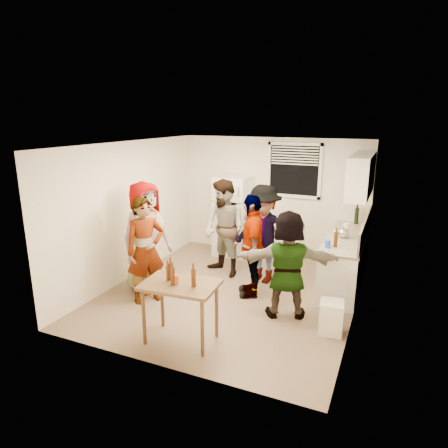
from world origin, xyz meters
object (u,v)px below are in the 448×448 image
at_px(wine_bottle, 356,224).
at_px(guest_orange, 285,315).
at_px(guest_back_right, 262,281).
at_px(guest_stripe, 148,300).
at_px(red_cup, 175,284).
at_px(guest_black, 251,294).
at_px(guest_grey, 149,288).
at_px(refrigerator, 233,216).
at_px(kettle, 343,238).
at_px(guest_back_left, 224,274).
at_px(blue_cup, 327,248).
at_px(beer_bottle_table, 168,280).
at_px(serving_table, 182,340).
at_px(trash_bin, 331,316).
at_px(beer_bottle_counter, 335,247).

height_order(wine_bottle, guest_orange, wine_bottle).
bearing_deg(guest_back_right, guest_orange, -45.84).
bearing_deg(wine_bottle, guest_stripe, -135.05).
relative_size(red_cup, guest_black, 0.07).
xyz_separation_m(guest_grey, guest_back_right, (1.72, 1.11, 0.00)).
distance_m(refrigerator, kettle, 2.55).
xyz_separation_m(guest_stripe, guest_back_left, (0.70, 1.53, 0.00)).
height_order(blue_cup, red_cup, blue_cup).
xyz_separation_m(blue_cup, guest_orange, (-0.44, -0.78, -0.90)).
bearing_deg(guest_stripe, guest_back_right, -7.86).
bearing_deg(kettle, blue_cup, -86.25).
relative_size(kettle, blue_cup, 1.96).
bearing_deg(guest_grey, beer_bottle_table, -117.21).
bearing_deg(beer_bottle_table, refrigerator, 98.37).
xyz_separation_m(refrigerator, serving_table, (0.71, -3.52, -0.85)).
distance_m(guest_stripe, guest_back_left, 1.68).
bearing_deg(serving_table, refrigerator, 101.37).
distance_m(guest_back_left, guest_back_right, 0.75).
height_order(kettle, wine_bottle, wine_bottle).
xyz_separation_m(kettle, blue_cup, (-0.16, -0.65, 0.00)).
height_order(refrigerator, guest_grey, refrigerator).
bearing_deg(trash_bin, beer_bottle_table, -154.13).
bearing_deg(guest_back_left, guest_stripe, -89.94).
relative_size(refrigerator, guest_stripe, 0.99).
distance_m(wine_bottle, guest_back_left, 2.74).
relative_size(beer_bottle_table, guest_black, 0.12).
xyz_separation_m(trash_bin, serving_table, (-1.80, -1.00, -0.25)).
height_order(serving_table, guest_orange, serving_table).
relative_size(wine_bottle, beer_bottle_table, 1.54).
distance_m(wine_bottle, guest_back_right, 2.19).
distance_m(refrigerator, guest_grey, 2.53).
xyz_separation_m(guest_grey, guest_back_left, (0.97, 1.12, 0.00)).
xyz_separation_m(refrigerator, blue_cup, (2.24, -1.50, 0.05)).
height_order(guest_black, guest_orange, guest_orange).
relative_size(trash_bin, guest_back_left, 0.26).
bearing_deg(beer_bottle_counter, blue_cup, -137.90).
xyz_separation_m(guest_grey, guest_stripe, (0.27, -0.40, 0.00)).
bearing_deg(red_cup, wine_bottle, 63.88).
bearing_deg(guest_black, blue_cup, 80.14).
xyz_separation_m(blue_cup, guest_back_right, (-1.19, 0.33, -0.90)).
relative_size(guest_back_left, guest_back_right, 1.02).
distance_m(red_cup, guest_grey, 2.01).
bearing_deg(red_cup, refrigerator, 100.50).
height_order(trash_bin, guest_stripe, trash_bin).
bearing_deg(beer_bottle_counter, trash_bin, -81.74).
bearing_deg(serving_table, trash_bin, 29.08).
xyz_separation_m(guest_back_right, guest_black, (0.02, -0.62, 0.00)).
bearing_deg(beer_bottle_table, blue_cup, 48.93).
distance_m(blue_cup, guest_stripe, 3.03).
bearing_deg(beer_bottle_counter, wine_bottle, 84.66).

